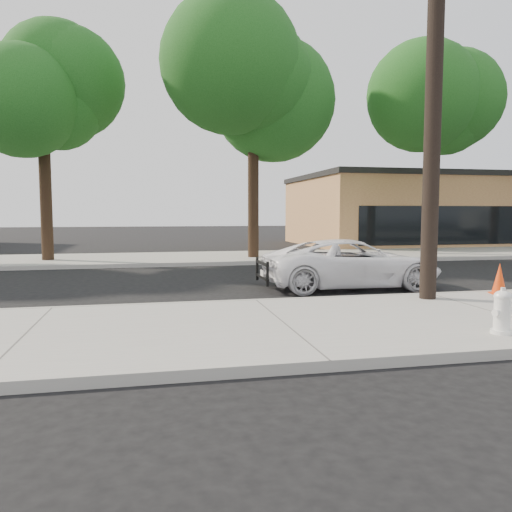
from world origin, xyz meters
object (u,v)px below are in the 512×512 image
object	(u,v)px
police_cruiser	(352,264)
fire_hydrant	(502,313)
utility_pole	(434,78)
traffic_cone	(499,279)

from	to	relation	value
police_cruiser	fire_hydrant	bearing A→B (deg)	-179.46
fire_hydrant	utility_pole	bearing A→B (deg)	63.48
utility_pole	fire_hydrant	world-z (taller)	utility_pole
utility_pole	police_cruiser	size ratio (longest dim) A/B	1.97
police_cruiser	fire_hydrant	world-z (taller)	police_cruiser
utility_pole	traffic_cone	bearing A→B (deg)	6.06
police_cruiser	traffic_cone	world-z (taller)	police_cruiser
utility_pole	police_cruiser	bearing A→B (deg)	103.31
fire_hydrant	traffic_cone	xyz separation A→B (m)	(2.48, 3.23, 0.02)
fire_hydrant	police_cruiser	bearing A→B (deg)	74.82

